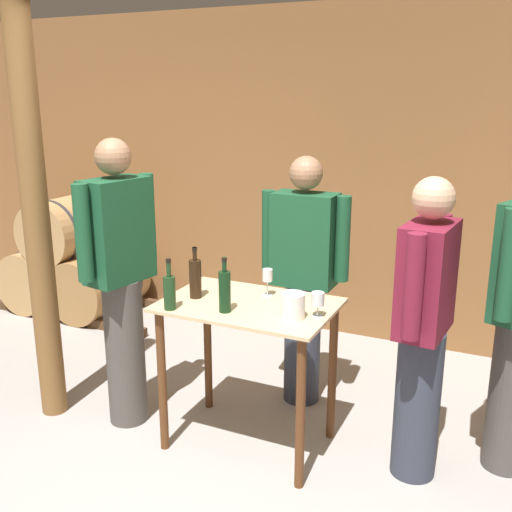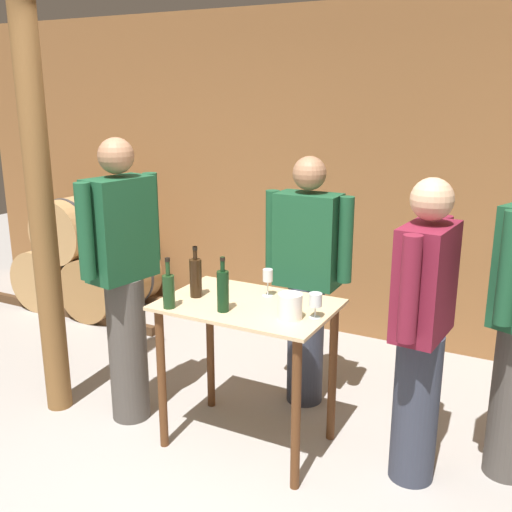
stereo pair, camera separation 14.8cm
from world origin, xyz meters
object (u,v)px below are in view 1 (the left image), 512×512
wine_bottle_center (225,290)px  person_visitor_with_scarf (304,277)px  wine_bottle_left (195,278)px  wine_glass_near_left (267,276)px  wooden_post (35,208)px  ice_bucket (293,306)px  person_visitor_bearded (121,279)px  wine_bottle_far_left (170,291)px  wine_glass_near_center (318,300)px  person_host (423,326)px

wine_bottle_center → person_visitor_with_scarf: bearing=79.2°
wine_bottle_center → person_visitor_with_scarf: 0.82m
wine_bottle_left → wine_glass_near_left: size_ratio=1.85×
wooden_post → ice_bucket: bearing=3.7°
wine_bottle_left → person_visitor_bearded: person_visitor_bearded is taller
person_visitor_with_scarf → wine_bottle_far_left: bearing=-116.4°
wooden_post → ice_bucket: 1.68m
wine_glass_near_left → person_visitor_with_scarf: size_ratio=0.10×
wine_bottle_left → person_visitor_bearded: 0.50m
wine_glass_near_left → wine_glass_near_center: 0.42m
wooden_post → wine_glass_near_left: 1.45m
wine_bottle_left → wine_glass_near_center: bearing=0.5°
ice_bucket → person_host: 0.68m
wooden_post → ice_bucket: (1.62, 0.11, -0.40)m
wine_bottle_far_left → wine_glass_near_left: bearing=47.5°
wine_bottle_center → person_host: 1.05m
wine_glass_near_left → person_visitor_bearded: (-0.85, -0.25, -0.06)m
ice_bucket → wooden_post: bearing=-176.3°
wine_bottle_far_left → person_host: person_host is taller
person_host → person_visitor_bearded: bearing=-173.2°
person_visitor_bearded → wooden_post: bearing=-166.8°
wooden_post → wine_bottle_left: (1.00, 0.17, -0.35)m
wine_bottle_far_left → ice_bucket: wine_bottle_far_left is taller
wine_bottle_center → person_visitor_bearded: bearing=173.8°
person_host → wine_bottle_far_left: bearing=-163.5°
wine_glass_near_left → wine_glass_near_center: bearing=-27.5°
wooden_post → wine_bottle_center: (1.26, 0.04, -0.35)m
wooden_post → person_visitor_with_scarf: bearing=30.6°
wine_bottle_far_left → ice_bucket: 0.67m
wooden_post → wine_bottle_left: wooden_post is taller
person_host → person_visitor_bearded: 1.77m
ice_bucket → wine_glass_near_left: bearing=134.8°
wooden_post → person_visitor_bearded: wooden_post is taller
wine_bottle_far_left → person_visitor_bearded: 0.50m
wine_bottle_far_left → wine_bottle_left: bearing=82.6°
wine_bottle_far_left → person_host: (1.29, 0.38, -0.12)m
wine_glass_near_left → person_visitor_bearded: person_visitor_bearded is taller
wine_bottle_left → wine_bottle_far_left: bearing=-97.4°
wine_glass_near_center → ice_bucket: 0.13m
ice_bucket → person_visitor_bearded: 1.12m
wine_glass_near_left → person_visitor_bearded: size_ratio=0.09×
wine_bottle_far_left → wine_bottle_center: size_ratio=0.94×
wooden_post → person_visitor_bearded: (0.51, 0.12, -0.41)m
person_host → person_visitor_bearded: size_ratio=0.92×
wine_glass_near_center → person_visitor_bearded: (-1.23, -0.06, -0.03)m
wooden_post → wine_bottle_far_left: 1.04m
person_visitor_bearded → ice_bucket: bearing=-0.7°
person_host → person_visitor_with_scarf: (-0.85, 0.51, 0.01)m
wooden_post → person_host: wooden_post is taller
wine_bottle_left → wine_bottle_center: 0.29m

